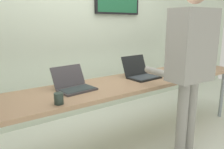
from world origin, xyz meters
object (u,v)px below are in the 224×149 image
at_px(workbench, 126,85).
at_px(person, 190,58).
at_px(laptop_station_2, 140,73).
at_px(coffee_mug, 59,99).
at_px(laptop_station_1, 74,84).
at_px(laptop_station_3, 185,65).
at_px(equipment_box, 196,54).

xyz_separation_m(workbench, person, (0.29, -0.62, 0.37)).
bearing_deg(laptop_station_2, person, -87.92).
xyz_separation_m(person, coffee_mug, (-1.21, 0.37, -0.28)).
xyz_separation_m(laptop_station_1, person, (0.92, -0.69, 0.27)).
relative_size(workbench, laptop_station_2, 9.36).
bearing_deg(laptop_station_1, laptop_station_3, 0.02).
height_order(equipment_box, coffee_mug, equipment_box).
distance_m(workbench, laptop_station_2, 0.29).
xyz_separation_m(equipment_box, coffee_mug, (-2.48, -0.42, -0.12)).
bearing_deg(person, coffee_mug, 162.91).
relative_size(equipment_box, laptop_station_3, 0.89).
xyz_separation_m(laptop_station_3, coffee_mug, (-2.08, -0.31, -0.01)).
relative_size(workbench, coffee_mug, 37.25).
relative_size(person, coffee_mug, 18.73).
xyz_separation_m(workbench, laptop_station_3, (1.16, 0.06, 0.10)).
xyz_separation_m(equipment_box, person, (-1.27, -0.79, 0.15)).
distance_m(laptop_station_1, coffee_mug, 0.43).
bearing_deg(laptop_station_3, coffee_mug, -171.40).
distance_m(workbench, person, 0.78).
relative_size(laptop_station_2, coffee_mug, 3.98).
height_order(laptop_station_1, laptop_station_3, laptop_station_3).
relative_size(workbench, equipment_box, 10.39).
xyz_separation_m(workbench, equipment_box, (1.56, 0.17, 0.22)).
bearing_deg(workbench, coffee_mug, -164.82).
bearing_deg(equipment_box, laptop_station_3, -165.47).
height_order(workbench, laptop_station_1, laptop_station_1).
relative_size(laptop_station_3, coffee_mug, 4.02).
distance_m(person, coffee_mug, 1.30).
height_order(equipment_box, person, person).
distance_m(laptop_station_3, person, 1.14).
bearing_deg(workbench, laptop_station_1, 174.20).
bearing_deg(laptop_station_1, equipment_box, 2.74).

